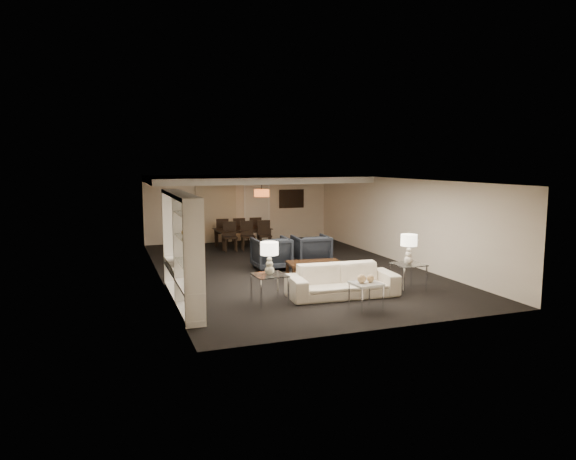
% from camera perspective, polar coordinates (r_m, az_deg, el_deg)
% --- Properties ---
extents(floor, '(11.00, 11.00, 0.00)m').
position_cam_1_polar(floor, '(14.45, 0.00, -4.33)').
color(floor, black).
rests_on(floor, ground).
extents(ceiling, '(7.00, 11.00, 0.02)m').
position_cam_1_polar(ceiling, '(14.14, 0.00, 5.63)').
color(ceiling, silver).
rests_on(ceiling, ground).
extents(wall_back, '(7.00, 0.02, 2.50)m').
position_cam_1_polar(wall_back, '(19.48, -5.48, 2.46)').
color(wall_back, beige).
rests_on(wall_back, ground).
extents(wall_front, '(7.00, 0.02, 2.50)m').
position_cam_1_polar(wall_front, '(9.31, 11.52, -3.32)').
color(wall_front, beige).
rests_on(wall_front, ground).
extents(wall_left, '(0.02, 11.00, 2.50)m').
position_cam_1_polar(wall_left, '(13.48, -14.15, -0.04)').
color(wall_left, beige).
rests_on(wall_left, ground).
extents(wall_right, '(0.02, 11.00, 2.50)m').
position_cam_1_polar(wall_right, '(15.76, 12.06, 1.11)').
color(wall_right, beige).
rests_on(wall_right, ground).
extents(ceiling_soffit, '(7.00, 4.00, 0.20)m').
position_cam_1_polar(ceiling_soffit, '(17.48, -3.90, 5.67)').
color(ceiling_soffit, silver).
rests_on(ceiling_soffit, ceiling).
extents(curtains, '(1.50, 0.12, 2.40)m').
position_cam_1_polar(curtains, '(19.21, -8.02, 2.20)').
color(curtains, beige).
rests_on(curtains, wall_back).
extents(door, '(0.90, 0.05, 2.10)m').
position_cam_1_polar(door, '(19.65, -3.47, 1.94)').
color(door, silver).
rests_on(door, wall_back).
extents(painting, '(0.95, 0.04, 0.65)m').
position_cam_1_polar(painting, '(20.04, 0.38, 3.50)').
color(painting, '#142D38').
rests_on(painting, wall_back).
extents(media_unit, '(0.38, 3.40, 2.35)m').
position_cam_1_polar(media_unit, '(10.96, -11.79, -2.09)').
color(media_unit, white).
rests_on(media_unit, wall_left).
extents(pendant_light, '(0.52, 0.52, 0.24)m').
position_cam_1_polar(pendant_light, '(17.59, -2.94, 4.12)').
color(pendant_light, '#D8591E').
rests_on(pendant_light, ceiling_soffit).
extents(sofa, '(2.49, 1.11, 0.71)m').
position_cam_1_polar(sofa, '(11.55, 6.04, -5.61)').
color(sofa, beige).
rests_on(sofa, floor).
extents(coffee_table, '(1.42, 0.93, 0.48)m').
position_cam_1_polar(coffee_table, '(13.00, 2.96, -4.61)').
color(coffee_table, black).
rests_on(coffee_table, floor).
extents(armchair_left, '(0.97, 1.00, 0.91)m').
position_cam_1_polar(armchair_left, '(14.32, -1.88, -2.59)').
color(armchair_left, black).
rests_on(armchair_left, floor).
extents(armchair_right, '(1.02, 1.05, 0.91)m').
position_cam_1_polar(armchair_right, '(14.73, 2.57, -2.31)').
color(armchair_right, black).
rests_on(armchair_right, floor).
extents(side_table_left, '(0.71, 0.71, 0.62)m').
position_cam_1_polar(side_table_left, '(10.95, -2.06, -6.55)').
color(side_table_left, white).
rests_on(side_table_left, floor).
extents(side_table_right, '(0.68, 0.68, 0.62)m').
position_cam_1_polar(side_table_right, '(12.38, 13.17, -5.08)').
color(side_table_right, silver).
rests_on(side_table_right, floor).
extents(table_lamp_left, '(0.41, 0.41, 0.69)m').
position_cam_1_polar(table_lamp_left, '(10.81, -2.07, -3.17)').
color(table_lamp_left, beige).
rests_on(table_lamp_left, side_table_left).
extents(table_lamp_right, '(0.39, 0.39, 0.69)m').
position_cam_1_polar(table_lamp_right, '(12.25, 13.26, -2.08)').
color(table_lamp_right, '#F2E2CC').
rests_on(table_lamp_right, side_table_right).
extents(marble_table, '(0.60, 0.60, 0.56)m').
position_cam_1_polar(marble_table, '(10.62, 8.63, -7.27)').
color(marble_table, white).
rests_on(marble_table, floor).
extents(gold_gourd_a, '(0.18, 0.18, 0.18)m').
position_cam_1_polar(gold_gourd_a, '(10.49, 8.19, -5.38)').
color(gold_gourd_a, tan).
rests_on(gold_gourd_a, marble_table).
extents(gold_gourd_b, '(0.16, 0.16, 0.16)m').
position_cam_1_polar(gold_gourd_b, '(10.58, 9.15, -5.34)').
color(gold_gourd_b, tan).
rests_on(gold_gourd_b, marble_table).
extents(television, '(0.97, 0.13, 0.56)m').
position_cam_1_polar(television, '(11.61, -12.07, -2.28)').
color(television, black).
rests_on(television, media_unit).
extents(vase_blue, '(0.16, 0.16, 0.17)m').
position_cam_1_polar(vase_blue, '(10.01, -11.00, -3.17)').
color(vase_blue, '#254BA2').
rests_on(vase_blue, media_unit).
extents(vase_amber, '(0.18, 0.18, 0.19)m').
position_cam_1_polar(vase_amber, '(10.14, -11.26, -0.11)').
color(vase_amber, '#AC8039').
rests_on(vase_amber, media_unit).
extents(floor_speaker, '(0.14, 0.14, 1.08)m').
position_cam_1_polar(floor_speaker, '(13.22, -12.57, -3.25)').
color(floor_speaker, black).
rests_on(floor_speaker, floor).
extents(dining_table, '(1.97, 1.21, 0.66)m').
position_cam_1_polar(dining_table, '(18.01, -5.03, -0.90)').
color(dining_table, black).
rests_on(dining_table, floor).
extents(chair_nl, '(0.50, 0.50, 0.99)m').
position_cam_1_polar(chair_nl, '(17.22, -6.42, -0.77)').
color(chair_nl, black).
rests_on(chair_nl, floor).
extents(chair_nm, '(0.51, 0.51, 0.99)m').
position_cam_1_polar(chair_nm, '(17.37, -4.49, -0.67)').
color(chair_nm, black).
rests_on(chair_nm, floor).
extents(chair_nr, '(0.51, 0.51, 0.99)m').
position_cam_1_polar(chair_nr, '(17.53, -2.60, -0.58)').
color(chair_nr, black).
rests_on(chair_nr, floor).
extents(chair_fl, '(0.50, 0.50, 0.99)m').
position_cam_1_polar(chair_fl, '(18.48, -7.35, -0.21)').
color(chair_fl, black).
rests_on(chair_fl, floor).
extents(chair_fm, '(0.49, 0.49, 0.99)m').
position_cam_1_polar(chair_fm, '(18.61, -5.55, -0.13)').
color(chair_fm, black).
rests_on(chair_fm, floor).
extents(chair_fr, '(0.47, 0.47, 0.99)m').
position_cam_1_polar(chair_fr, '(18.77, -3.77, -0.04)').
color(chair_fr, black).
rests_on(chair_fr, floor).
extents(floor_lamp, '(0.29, 0.29, 1.56)m').
position_cam_1_polar(floor_lamp, '(17.98, -11.37, 0.41)').
color(floor_lamp, black).
rests_on(floor_lamp, floor).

